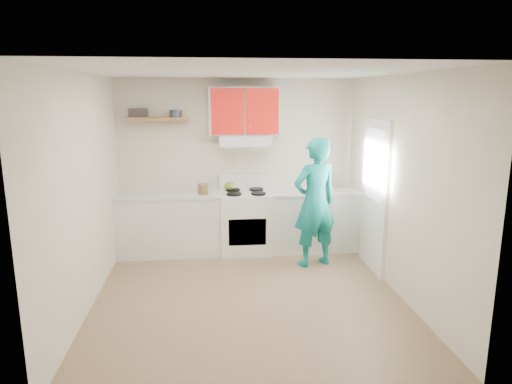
{
  "coord_description": "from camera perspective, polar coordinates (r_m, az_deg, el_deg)",
  "views": [
    {
      "loc": [
        -0.44,
        -5.0,
        2.36
      ],
      "look_at": [
        0.15,
        0.55,
        1.15
      ],
      "focal_mm": 31.63,
      "sensor_mm": 36.0,
      "label": 1
    }
  ],
  "objects": [
    {
      "name": "ceiling",
      "position": [
        5.03,
        -1.07,
        14.95
      ],
      "size": [
        3.6,
        3.8,
        0.04
      ],
      "primitive_type": "cube",
      "color": "white",
      "rests_on": "floor"
    },
    {
      "name": "door_glass",
      "position": [
        6.18,
        14.78,
        3.35
      ],
      "size": [
        0.01,
        0.55,
        0.95
      ],
      "primitive_type": "cube",
      "color": "white",
      "rests_on": "door"
    },
    {
      "name": "tin",
      "position": [
        6.78,
        -10.12,
        9.76
      ],
      "size": [
        0.21,
        0.21,
        0.11
      ],
      "primitive_type": "cylinder",
      "rotation": [
        0.0,
        0.0,
        0.27
      ],
      "color": "#333D4C",
      "rests_on": "shelf"
    },
    {
      "name": "left_wall",
      "position": [
        5.29,
        -20.81,
        -0.14
      ],
      "size": [
        0.04,
        3.8,
        2.6
      ],
      "primitive_type": "cube",
      "color": "beige",
      "rests_on": "floor"
    },
    {
      "name": "back_wall",
      "position": [
        7.0,
        -2.4,
        3.51
      ],
      "size": [
        3.6,
        0.04,
        2.6
      ],
      "primitive_type": "cube",
      "color": "beige",
      "rests_on": "floor"
    },
    {
      "name": "cutting_board",
      "position": [
        6.89,
        4.84,
        0.03
      ],
      "size": [
        0.3,
        0.22,
        0.02
      ],
      "primitive_type": "cube",
      "rotation": [
        0.0,
        0.0,
        0.04
      ],
      "color": "olive",
      "rests_on": "counter_right"
    },
    {
      "name": "front_wall",
      "position": [
        3.31,
        1.92,
        -6.49
      ],
      "size": [
        3.6,
        0.04,
        2.6
      ],
      "primitive_type": "cube",
      "color": "beige",
      "rests_on": "floor"
    },
    {
      "name": "counter_right",
      "position": [
        7.06,
        7.12,
        -3.58
      ],
      "size": [
        1.32,
        0.6,
        0.9
      ],
      "primitive_type": "cube",
      "color": "silver",
      "rests_on": "floor"
    },
    {
      "name": "silicone_mat",
      "position": [
        6.99,
        10.87,
        -0.03
      ],
      "size": [
        0.31,
        0.27,
        0.01
      ],
      "primitive_type": "cube",
      "rotation": [
        0.0,
        0.0,
        0.09
      ],
      "color": "red",
      "rests_on": "counter_right"
    },
    {
      "name": "counter_left",
      "position": [
        6.9,
        -10.84,
        -4.06
      ],
      "size": [
        1.52,
        0.6,
        0.9
      ],
      "primitive_type": "cube",
      "color": "silver",
      "rests_on": "floor"
    },
    {
      "name": "shelf",
      "position": [
        6.8,
        -12.21,
        9.09
      ],
      "size": [
        0.9,
        0.3,
        0.04
      ],
      "primitive_type": "cube",
      "color": "brown",
      "rests_on": "back_wall"
    },
    {
      "name": "floor",
      "position": [
        5.55,
        -0.96,
        -12.94
      ],
      "size": [
        3.8,
        3.8,
        0.0
      ],
      "primitive_type": "plane",
      "color": "brown",
      "rests_on": "ground"
    },
    {
      "name": "upper_cabinets",
      "position": [
        6.77,
        -1.51,
        10.19
      ],
      "size": [
        1.02,
        0.33,
        0.7
      ],
      "primitive_type": "cube",
      "color": "red",
      "rests_on": "back_wall"
    },
    {
      "name": "books",
      "position": [
        6.85,
        -14.65,
        9.67
      ],
      "size": [
        0.27,
        0.21,
        0.13
      ],
      "primitive_type": "cube",
      "rotation": [
        0.0,
        0.0,
        -0.17
      ],
      "color": "#40383A",
      "rests_on": "shelf"
    },
    {
      "name": "door",
      "position": [
        6.26,
        14.8,
        -0.49
      ],
      "size": [
        0.05,
        0.85,
        2.05
      ],
      "primitive_type": "cube",
      "color": "white",
      "rests_on": "floor"
    },
    {
      "name": "person",
      "position": [
        6.26,
        7.45,
        -1.34
      ],
      "size": [
        0.76,
        0.61,
        1.81
      ],
      "primitive_type": "imported",
      "rotation": [
        0.0,
        0.0,
        3.45
      ],
      "color": "#0E807C",
      "rests_on": "floor"
    },
    {
      "name": "stove",
      "position": [
        6.87,
        -1.32,
        -3.83
      ],
      "size": [
        0.76,
        0.65,
        0.92
      ],
      "primitive_type": "cube",
      "color": "white",
      "rests_on": "floor"
    },
    {
      "name": "crock",
      "position": [
        6.69,
        -6.75,
        0.3
      ],
      "size": [
        0.16,
        0.16,
        0.18
      ],
      "primitive_type": "cylinder",
      "rotation": [
        0.0,
        0.0,
        -0.12
      ],
      "color": "brown",
      "rests_on": "counter_left"
    },
    {
      "name": "range_hood",
      "position": [
        6.74,
        -1.45,
        6.56
      ],
      "size": [
        0.76,
        0.44,
        0.15
      ],
      "primitive_type": "cube",
      "color": "silver",
      "rests_on": "back_wall"
    },
    {
      "name": "kettle",
      "position": [
        6.89,
        -3.34,
        0.73
      ],
      "size": [
        0.2,
        0.2,
        0.14
      ],
      "primitive_type": "ellipsoid",
      "rotation": [
        0.0,
        0.0,
        -0.23
      ],
      "color": "olive",
      "rests_on": "stove"
    },
    {
      "name": "right_wall",
      "position": [
        5.59,
        17.71,
        0.69
      ],
      "size": [
        0.04,
        3.8,
        2.6
      ],
      "primitive_type": "cube",
      "color": "beige",
      "rests_on": "floor"
    }
  ]
}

